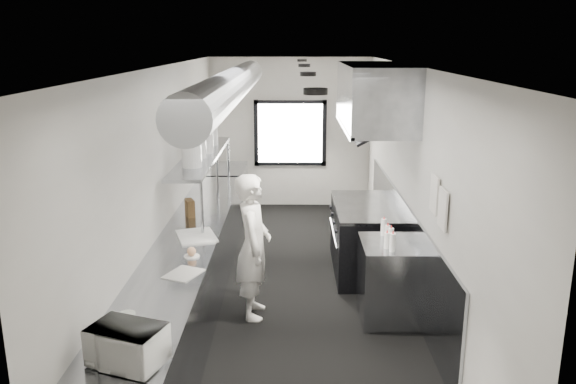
{
  "coord_description": "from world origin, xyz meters",
  "views": [
    {
      "loc": [
        0.06,
        -6.78,
        3.09
      ],
      "look_at": [
        -0.0,
        -0.2,
        1.36
      ],
      "focal_mm": 36.0,
      "sensor_mm": 36.0,
      "label": 1
    }
  ],
  "objects_px": {
    "small_plate": "(192,256)",
    "knife_block": "(190,208)",
    "prep_counter": "(190,273)",
    "plate_stack_d": "(210,133)",
    "bottle_station": "(389,281)",
    "exhaust_hood": "(374,97)",
    "range": "(365,238)",
    "plate_stack_a": "(192,155)",
    "line_cook": "(253,246)",
    "deli_tub_a": "(114,324)",
    "cutting_board": "(196,236)",
    "far_work_table": "(226,192)",
    "deli_tub_b": "(127,319)",
    "squeeze_bottle_d": "(388,232)",
    "squeeze_bottle_e": "(384,227)",
    "microwave": "(127,345)",
    "squeeze_bottle_c": "(391,236)",
    "pass_shelf": "(203,157)",
    "squeeze_bottle_b": "(387,241)",
    "plate_stack_b": "(198,147)",
    "squeeze_bottle_a": "(393,242)",
    "plate_stack_c": "(204,140)"
  },
  "relations": [
    {
      "from": "small_plate",
      "to": "knife_block",
      "type": "distance_m",
      "value": 1.47
    },
    {
      "from": "prep_counter",
      "to": "plate_stack_d",
      "type": "relative_size",
      "value": 17.3
    },
    {
      "from": "bottle_station",
      "to": "exhaust_hood",
      "type": "bearing_deg",
      "value": 92.18
    },
    {
      "from": "range",
      "to": "plate_stack_a",
      "type": "relative_size",
      "value": 5.54
    },
    {
      "from": "line_cook",
      "to": "plate_stack_a",
      "type": "height_order",
      "value": "plate_stack_a"
    },
    {
      "from": "deli_tub_a",
      "to": "small_plate",
      "type": "height_order",
      "value": "deli_tub_a"
    },
    {
      "from": "cutting_board",
      "to": "far_work_table",
      "type": "bearing_deg",
      "value": 91.44
    },
    {
      "from": "deli_tub_b",
      "to": "plate_stack_d",
      "type": "bearing_deg",
      "value": 89.0
    },
    {
      "from": "bottle_station",
      "to": "deli_tub_a",
      "type": "height_order",
      "value": "deli_tub_a"
    },
    {
      "from": "plate_stack_d",
      "to": "squeeze_bottle_d",
      "type": "relative_size",
      "value": 2.14
    },
    {
      "from": "cutting_board",
      "to": "exhaust_hood",
      "type": "bearing_deg",
      "value": 29.14
    },
    {
      "from": "prep_counter",
      "to": "knife_block",
      "type": "xyz_separation_m",
      "value": [
        -0.12,
        0.8,
        0.56
      ]
    },
    {
      "from": "deli_tub_a",
      "to": "far_work_table",
      "type": "bearing_deg",
      "value": 88.13
    },
    {
      "from": "cutting_board",
      "to": "squeeze_bottle_e",
      "type": "xyz_separation_m",
      "value": [
        2.16,
        0.07,
        0.09
      ]
    },
    {
      "from": "microwave",
      "to": "squeeze_bottle_c",
      "type": "relative_size",
      "value": 2.48
    },
    {
      "from": "deli_tub_a",
      "to": "range",
      "type": "bearing_deg",
      "value": 55.08
    },
    {
      "from": "prep_counter",
      "to": "deli_tub_a",
      "type": "distance_m",
      "value": 2.27
    },
    {
      "from": "squeeze_bottle_d",
      "to": "microwave",
      "type": "bearing_deg",
      "value": -130.25
    },
    {
      "from": "pass_shelf",
      "to": "plate_stack_d",
      "type": "relative_size",
      "value": 8.65
    },
    {
      "from": "microwave",
      "to": "squeeze_bottle_b",
      "type": "relative_size",
      "value": 2.61
    },
    {
      "from": "plate_stack_b",
      "to": "squeeze_bottle_b",
      "type": "height_order",
      "value": "plate_stack_b"
    },
    {
      "from": "exhaust_hood",
      "to": "deli_tub_b",
      "type": "relative_size",
      "value": 15.87
    },
    {
      "from": "pass_shelf",
      "to": "squeeze_bottle_a",
      "type": "bearing_deg",
      "value": -40.25
    },
    {
      "from": "plate_stack_c",
      "to": "squeeze_bottle_e",
      "type": "height_order",
      "value": "plate_stack_c"
    },
    {
      "from": "small_plate",
      "to": "plate_stack_d",
      "type": "bearing_deg",
      "value": 93.57
    },
    {
      "from": "cutting_board",
      "to": "deli_tub_a",
      "type": "bearing_deg",
      "value": -97.38
    },
    {
      "from": "far_work_table",
      "to": "line_cook",
      "type": "distance_m",
      "value": 3.94
    },
    {
      "from": "exhaust_hood",
      "to": "small_plate",
      "type": "xyz_separation_m",
      "value": [
        -2.1,
        -1.84,
        -1.48
      ]
    },
    {
      "from": "prep_counter",
      "to": "far_work_table",
      "type": "bearing_deg",
      "value": 90.0
    },
    {
      "from": "cutting_board",
      "to": "plate_stack_b",
      "type": "distance_m",
      "value": 1.52
    },
    {
      "from": "deli_tub_a",
      "to": "plate_stack_d",
      "type": "bearing_deg",
      "value": 87.95
    },
    {
      "from": "line_cook",
      "to": "plate_stack_d",
      "type": "xyz_separation_m",
      "value": [
        -0.79,
        2.4,
        0.91
      ]
    },
    {
      "from": "range",
      "to": "line_cook",
      "type": "distance_m",
      "value": 2.0
    },
    {
      "from": "small_plate",
      "to": "plate_stack_a",
      "type": "xyz_separation_m",
      "value": [
        -0.2,
        1.34,
        0.81
      ]
    },
    {
      "from": "far_work_table",
      "to": "squeeze_bottle_a",
      "type": "xyz_separation_m",
      "value": [
        2.27,
        -4.16,
        0.55
      ]
    },
    {
      "from": "squeeze_bottle_a",
      "to": "bottle_station",
      "type": "bearing_deg",
      "value": 83.49
    },
    {
      "from": "far_work_table",
      "to": "deli_tub_b",
      "type": "relative_size",
      "value": 8.66
    },
    {
      "from": "far_work_table",
      "to": "microwave",
      "type": "xyz_separation_m",
      "value": [
        0.05,
        -6.39,
        0.59
      ]
    },
    {
      "from": "line_cook",
      "to": "squeeze_bottle_b",
      "type": "distance_m",
      "value": 1.49
    },
    {
      "from": "exhaust_hood",
      "to": "range",
      "type": "bearing_deg",
      "value": 180.0
    },
    {
      "from": "bottle_station",
      "to": "knife_block",
      "type": "bearing_deg",
      "value": 157.51
    },
    {
      "from": "line_cook",
      "to": "plate_stack_c",
      "type": "relative_size",
      "value": 4.68
    },
    {
      "from": "line_cook",
      "to": "range",
      "type": "bearing_deg",
      "value": -47.81
    },
    {
      "from": "far_work_table",
      "to": "squeeze_bottle_c",
      "type": "bearing_deg",
      "value": -59.84
    },
    {
      "from": "pass_shelf",
      "to": "plate_stack_d",
      "type": "bearing_deg",
      "value": 89.39
    },
    {
      "from": "knife_block",
      "to": "range",
      "type": "bearing_deg",
      "value": -13.23
    },
    {
      "from": "squeeze_bottle_d",
      "to": "line_cook",
      "type": "bearing_deg",
      "value": -176.91
    },
    {
      "from": "microwave",
      "to": "knife_block",
      "type": "relative_size",
      "value": 2.13
    },
    {
      "from": "plate_stack_d",
      "to": "squeeze_bottle_b",
      "type": "distance_m",
      "value": 3.54
    },
    {
      "from": "pass_shelf",
      "to": "squeeze_bottle_d",
      "type": "height_order",
      "value": "pass_shelf"
    }
  ]
}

